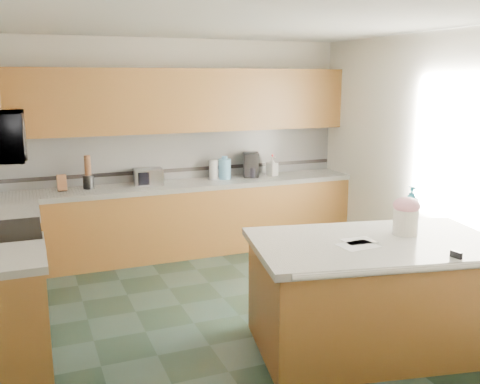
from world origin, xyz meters
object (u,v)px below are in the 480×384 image
soap_bottle_island (411,207)px  coffee_maker (251,165)px  island_base (373,298)px  knife_block (62,183)px  toaster_oven (148,177)px  island_top (376,244)px  treat_jar (406,222)px

soap_bottle_island → coffee_maker: 2.84m
island_base → knife_block: bearing=137.8°
soap_bottle_island → toaster_oven: bearing=103.1°
coffee_maker → island_top: bearing=-74.7°
island_top → treat_jar: treat_jar is taller
treat_jar → soap_bottle_island: bearing=64.0°
treat_jar → knife_block: 3.89m
island_top → knife_block: 3.74m
treat_jar → soap_bottle_island: 0.23m
island_top → coffee_maker: 3.05m
island_base → knife_block: 3.78m
island_top → coffee_maker: size_ratio=6.07×
island_top → soap_bottle_island: bearing=34.3°
island_top → toaster_oven: size_ratio=5.84×
knife_block → island_base: bearing=-55.8°
knife_block → toaster_oven: size_ratio=0.56×
island_base → island_top: bearing=-33.6°
knife_block → island_top: bearing=-55.8°
island_top → knife_block: size_ratio=10.39×
treat_jar → soap_bottle_island: size_ratio=0.58×
treat_jar → toaster_oven: (-1.54, 2.93, -0.01)m
island_base → knife_block: size_ratio=9.86×
island_top → knife_block: (-2.21, 3.01, 0.13)m
toaster_oven → coffee_maker: bearing=7.2°
island_top → soap_bottle_island: size_ratio=5.36×
island_base → soap_bottle_island: soap_bottle_island is taller
soap_bottle_island → toaster_oven: 3.27m
island_top → knife_block: bearing=137.8°
treat_jar → knife_block: (-2.56, 2.93, -0.01)m
soap_bottle_island → coffee_maker: size_ratio=1.13×
island_top → coffee_maker: coffee_maker is taller
island_top → toaster_oven: 3.24m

